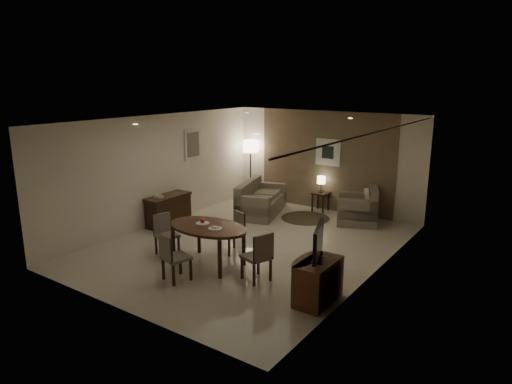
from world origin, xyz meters
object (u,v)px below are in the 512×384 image
Objects in this scene: floor_lamp at (250,170)px; chair_left at (167,235)px; dining_table at (209,245)px; chair_right at (256,256)px; chair_near at (176,257)px; armchair at (358,206)px; console_desk at (169,210)px; chair_far at (232,233)px; tv_cabinet at (318,282)px; sofa at (261,198)px; side_table at (320,202)px.

chair_left is at bearing -75.46° from floor_lamp.
chair_right reaches higher than dining_table.
armchair is (1.34, 5.02, 0.00)m from chair_near.
console_desk is at bearing -75.26° from armchair.
floor_lamp is at bearing 116.24° from dining_table.
chair_left is 0.47× the size of floor_lamp.
console_desk is 2.79m from dining_table.
dining_table is at bearing -67.82° from chair_far.
chair_far is at bearing 92.57° from dining_table.
chair_right is (3.60, -1.39, 0.08)m from console_desk.
chair_far is 1.02× the size of chair_left.
chair_far is 1.45m from chair_right.
chair_left reaches higher than console_desk.
tv_cabinet is 0.49× the size of sofa.
sofa is at bearing 131.44° from chair_far.
floor_lamp is (-3.40, 4.60, 0.42)m from chair_right.
chair_near reaches higher than tv_cabinet.
tv_cabinet is at bearing -63.48° from side_table.
chair_far is 2.88m from sofa.
chair_right is at bearing -24.29° from armchair.
chair_left is (-1.01, -0.86, -0.01)m from chair_far.
chair_left is 1.62× the size of side_table.
side_table is (1.18, 1.14, -0.17)m from sofa.
chair_left is (-1.04, -0.09, 0.03)m from dining_table.
chair_right reaches higher than chair_far.
tv_cabinet is 1.30m from chair_right.
chair_near reaches higher than console_desk.
chair_left reaches higher than dining_table.
floor_lamp is at bearing 139.91° from chair_far.
armchair reaches higher than side_table.
chair_right is 4.21m from armchair.
tv_cabinet is 0.51× the size of floor_lamp.
chair_left is 0.91× the size of chair_right.
floor_lamp reaches higher than console_desk.
dining_table is (2.44, -1.34, 0.02)m from console_desk.
chair_near is (2.43, -2.21, 0.07)m from console_desk.
dining_table is at bearing -70.38° from chair_left.
armchair is at bearing -163.52° from chair_right.
chair_left is 4.81m from side_table.
floor_lamp is (-3.57, 0.39, 0.44)m from armchair.
tv_cabinet is at bearing -0.89° from chair_far.
chair_left is 0.46× the size of sofa.
chair_right is at bearing 175.25° from tv_cabinet.
chair_right is 4.77m from side_table.
sofa reaches higher than chair_left.
side_table is (0.09, 5.45, -0.18)m from chair_near.
console_desk is 1.35× the size of chair_near.
sofa reaches higher than side_table.
console_desk is at bearing 130.08° from sofa.
sofa is (-1.10, 4.31, -0.01)m from chair_near.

